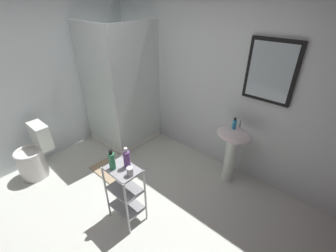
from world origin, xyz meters
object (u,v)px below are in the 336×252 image
pedestal_sink (232,146)px  rinse_cup (130,171)px  shower_stall (123,118)px  body_wash_bottle_green (112,161)px  toilet (34,156)px  hand_soap_bottle (234,124)px  storage_cart (125,190)px  conditioner_bottle_purple (127,159)px  bath_mat (112,170)px

pedestal_sink → rinse_cup: bearing=-107.3°
shower_stall → pedestal_sink: (1.88, 0.33, 0.12)m
pedestal_sink → body_wash_bottle_green: body_wash_bottle_green is taller
shower_stall → toilet: (-0.25, -1.41, -0.15)m
hand_soap_bottle → storage_cart: bearing=-110.4°
toilet → conditioner_bottle_purple: conditioner_bottle_purple is taller
pedestal_sink → storage_cart: bearing=-112.3°
toilet → conditioner_bottle_purple: (1.59, 0.44, 0.53)m
body_wash_bottle_green → toilet: bearing=-168.1°
hand_soap_bottle → conditioner_bottle_purple: bearing=-110.8°
toilet → body_wash_bottle_green: (1.50, 0.32, 0.53)m
pedestal_sink → conditioner_bottle_purple: bearing=-112.7°
storage_cart → hand_soap_bottle: (0.52, 1.40, 0.44)m
storage_cart → body_wash_bottle_green: body_wash_bottle_green is taller
conditioner_bottle_purple → toilet: bearing=-164.7°
storage_cart → pedestal_sink: bearing=67.7°
pedestal_sink → hand_soap_bottle: size_ratio=5.12×
toilet → pedestal_sink: bearing=39.1°
toilet → storage_cart: (1.58, 0.38, 0.12)m
shower_stall → hand_soap_bottle: shower_stall is taller
storage_cart → conditioner_bottle_purple: bearing=79.2°
pedestal_sink → rinse_cup: (-0.42, -1.37, 0.21)m
hand_soap_bottle → rinse_cup: 1.46m
pedestal_sink → shower_stall: bearing=-170.2°
storage_cart → hand_soap_bottle: size_ratio=4.68×
bath_mat → toilet: bearing=-135.3°
toilet → conditioner_bottle_purple: 1.73m
shower_stall → toilet: bearing=-100.2°
storage_cart → conditioner_bottle_purple: size_ratio=3.13×
toilet → storage_cart: toilet is taller
toilet → rinse_cup: 1.81m
hand_soap_bottle → conditioner_bottle_purple: (-0.51, -1.34, -0.04)m
hand_soap_bottle → shower_stall: bearing=-168.9°
bath_mat → rinse_cup: bearing=-21.0°
toilet → bath_mat: 1.10m
conditioner_bottle_purple → rinse_cup: (0.12, -0.06, -0.06)m
body_wash_bottle_green → rinse_cup: (0.21, 0.05, -0.05)m
toilet → storage_cart: 1.63m
shower_stall → body_wash_bottle_green: size_ratio=8.52×
storage_cart → bath_mat: (-0.83, 0.36, -0.43)m
toilet → rinse_cup: size_ratio=8.09×
shower_stall → toilet: 1.44m
conditioner_bottle_purple → pedestal_sink: bearing=67.3°
toilet → body_wash_bottle_green: size_ratio=3.24×
conditioner_bottle_purple → bath_mat: (-0.84, 0.30, -0.83)m
storage_cart → rinse_cup: rinse_cup is taller
pedestal_sink → storage_cart: 1.48m
pedestal_sink → hand_soap_bottle: bearing=135.3°
hand_soap_bottle → bath_mat: 1.91m
storage_cart → bath_mat: size_ratio=1.23×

